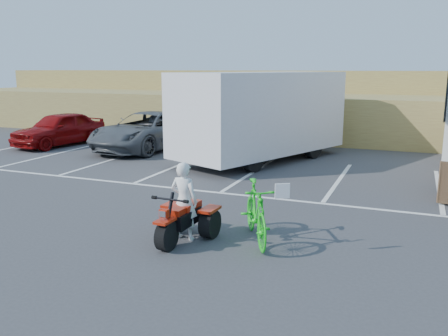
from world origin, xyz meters
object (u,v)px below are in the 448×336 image
at_px(red_trike_atv, 181,241).
at_px(green_dirt_bike, 256,212).
at_px(grey_pickup, 147,131).
at_px(quad_atv_blue, 227,155).
at_px(red_car, 59,129).
at_px(cargo_trailer, 261,113).
at_px(quad_atv_green, 259,155).
at_px(rider, 184,201).

xyz_separation_m(red_trike_atv, green_dirt_bike, (1.33, 0.54, 0.58)).
xyz_separation_m(grey_pickup, quad_atv_blue, (3.46, 0.00, -0.75)).
bearing_deg(red_car, grey_pickup, 17.16).
distance_m(green_dirt_bike, cargo_trailer, 8.24).
xyz_separation_m(grey_pickup, quad_atv_green, (4.60, 0.42, -0.75)).
bearing_deg(green_dirt_bike, quad_atv_green, 79.26).
bearing_deg(quad_atv_blue, red_car, 162.38).
height_order(grey_pickup, red_car, grey_pickup).
bearing_deg(red_trike_atv, rider, 90.00).
xyz_separation_m(red_trike_atv, rider, (0.01, 0.15, 0.76)).
xyz_separation_m(green_dirt_bike, quad_atv_blue, (-3.91, 8.35, -0.58)).
relative_size(cargo_trailer, quad_atv_green, 5.53).
bearing_deg(grey_pickup, quad_atv_blue, 5.68).
xyz_separation_m(red_trike_atv, quad_atv_green, (-1.45, 9.31, 0.00)).
distance_m(quad_atv_blue, quad_atv_green, 1.21).
relative_size(rider, grey_pickup, 0.28).
relative_size(red_trike_atv, green_dirt_bike, 0.77).
distance_m(red_car, quad_atv_green, 8.69).
xyz_separation_m(green_dirt_bike, quad_atv_green, (-2.77, 8.77, -0.58)).
height_order(red_trike_atv, rider, rider).
xyz_separation_m(red_car, quad_atv_blue, (7.47, 0.55, -0.71)).
xyz_separation_m(rider, grey_pickup, (-6.06, 8.74, -0.01)).
relative_size(green_dirt_bike, quad_atv_green, 1.48).
bearing_deg(quad_atv_green, red_trike_atv, -57.27).
distance_m(grey_pickup, quad_atv_blue, 3.54).
bearing_deg(grey_pickup, red_car, -166.62).
height_order(cargo_trailer, quad_atv_green, cargo_trailer).
height_order(green_dirt_bike, quad_atv_blue, green_dirt_bike).
height_order(red_car, quad_atv_green, red_car).
height_order(red_trike_atv, cargo_trailer, cargo_trailer).
relative_size(red_trike_atv, grey_pickup, 0.27).
relative_size(red_trike_atv, rider, 0.97).
bearing_deg(green_dirt_bike, quad_atv_blue, 86.81).
bearing_deg(red_trike_atv, red_car, 142.97).
relative_size(rider, green_dirt_bike, 0.79).
bearing_deg(quad_atv_green, quad_atv_blue, -136.21).
height_order(red_car, cargo_trailer, cargo_trailer).
relative_size(red_car, cargo_trailer, 0.58).
bearing_deg(grey_pickup, rider, -49.67).
bearing_deg(green_dirt_bike, red_car, 117.28).
bearing_deg(red_car, rider, -29.76).
distance_m(rider, green_dirt_bike, 1.39).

